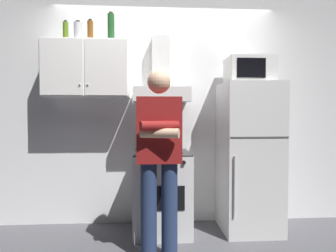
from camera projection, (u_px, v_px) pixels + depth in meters
The scene contains 12 objects.
ground_plane at pixel (168, 242), 2.89m from camera, with size 7.00×7.00×0.00m, color #4C4C51.
back_wall_tiled at pixel (165, 107), 3.44m from camera, with size 4.80×0.10×2.70m, color white.
upper_cabinet at pixel (87, 69), 3.15m from camera, with size 0.90×0.37×0.60m.
stove_oven at pixel (162, 192), 3.12m from camera, with size 0.60×0.62×0.87m.
range_hood at pixel (161, 84), 3.21m from camera, with size 0.60×0.44×0.75m.
refrigerator at pixel (249, 157), 3.17m from camera, with size 0.60×0.62×1.60m.
microwave at pixel (249, 71), 3.16m from camera, with size 0.48×0.37×0.28m.
person_standing at pixel (159, 157), 2.50m from camera, with size 0.38×0.33×1.64m.
bottle_beer_brown at pixel (90, 31), 3.15m from camera, with size 0.06×0.06×0.24m.
bottle_olive_oil at pixel (66, 32), 3.16m from camera, with size 0.06×0.06×0.23m.
bottle_canister_steel at pixel (78, 31), 3.10m from camera, with size 0.08×0.08×0.21m.
bottle_wine_green at pixel (111, 28), 3.17m from camera, with size 0.07×0.07×0.33m.
Camera 1 is at (-0.19, -2.84, 1.26)m, focal length 31.17 mm.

